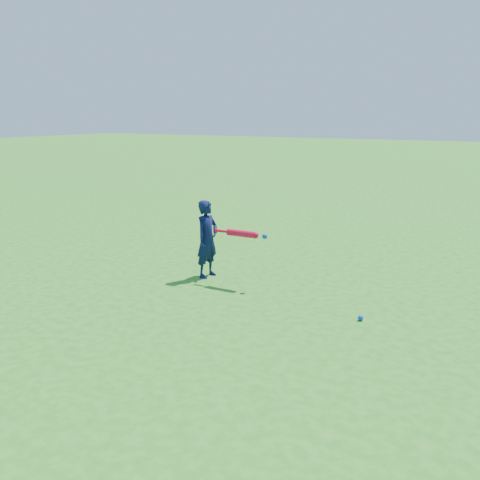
# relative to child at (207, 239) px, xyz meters

# --- Properties ---
(ground) EXTENTS (80.00, 80.00, 0.00)m
(ground) POSITION_rel_child_xyz_m (0.51, 0.16, -0.52)
(ground) COLOR #21721B
(ground) RESTS_ON ground
(child) EXTENTS (0.28, 0.40, 1.03)m
(child) POSITION_rel_child_xyz_m (0.00, 0.00, 0.00)
(child) COLOR #0D123F
(child) RESTS_ON ground
(ground_ball_blue) EXTENTS (0.06, 0.06, 0.06)m
(ground_ball_blue) POSITION_rel_child_xyz_m (2.27, -0.52, -0.49)
(ground_ball_blue) COLOR #0C38D8
(ground_ball_blue) RESTS_ON ground
(bat_swing) EXTENTS (0.75, 0.09, 0.08)m
(bat_swing) POSITION_rel_child_xyz_m (0.58, -0.05, 0.14)
(bat_swing) COLOR red
(bat_swing) RESTS_ON ground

